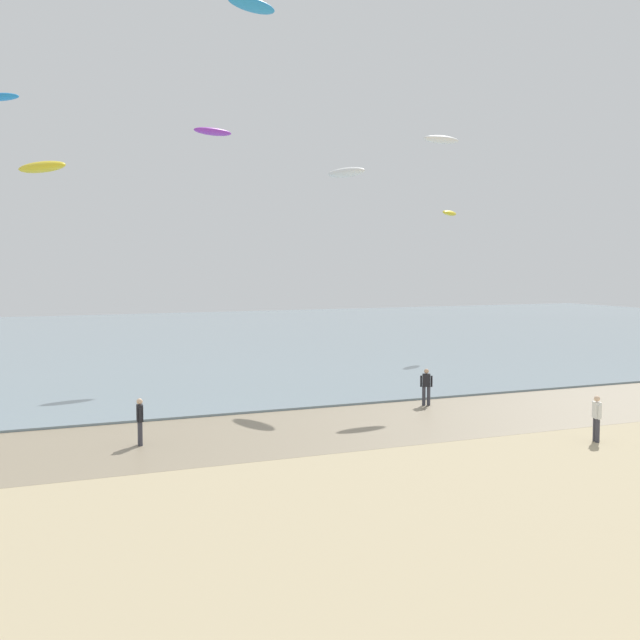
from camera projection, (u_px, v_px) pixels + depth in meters
The scene contains 11 objects.
wet_sand_strip at pixel (237, 436), 29.97m from camera, with size 120.00×8.11×0.01m, color gray.
sea at pixel (97, 342), 65.73m from camera, with size 160.00×70.00×0.10m, color gray.
person_nearest_camera at pixel (426, 386), 36.32m from camera, with size 0.51×0.37×1.71m.
person_mid_beach at pixel (140, 420), 28.34m from camera, with size 0.26×0.57×1.71m.
person_by_waterline at pixel (597, 417), 28.91m from camera, with size 0.33×0.54×1.71m.
kite_aloft_0 at pixel (42, 167), 37.62m from camera, with size 3.32×1.06×0.53m, color yellow.
kite_aloft_1 at pixel (252, 5), 25.86m from camera, with size 2.06×0.66×0.33m, color #2384D1.
kite_aloft_2 at pixel (441, 140), 41.20m from camera, with size 2.34×0.75×0.37m, color white.
kite_aloft_6 at pixel (346, 172), 40.84m from camera, with size 2.90×0.93×0.46m, color white.
kite_aloft_8 at pixel (213, 132), 47.89m from camera, with size 2.66×0.85×0.43m, color purple.
kite_aloft_10 at pixel (449, 213), 56.83m from camera, with size 2.25×0.72×0.36m, color yellow.
Camera 1 is at (-8.84, -4.57, 6.54)m, focal length 44.26 mm.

